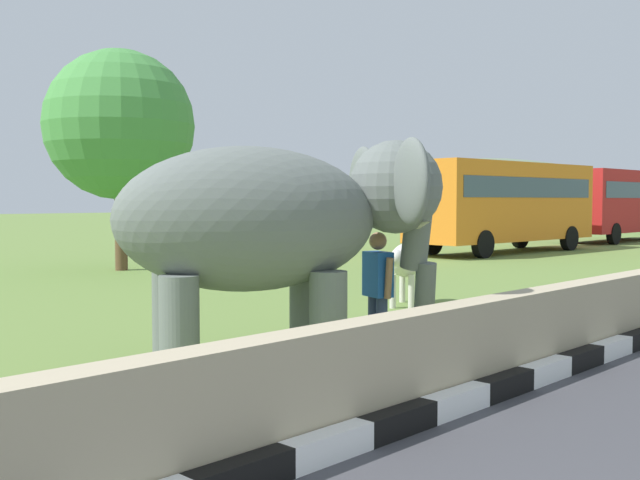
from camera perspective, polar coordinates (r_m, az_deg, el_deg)
barrier_parapet at (r=6.97m, az=4.51°, el=-9.97°), size 28.00×0.36×1.00m
elephant at (r=8.90m, az=-3.21°, el=1.40°), size 3.96×3.42×2.81m
person_handler at (r=9.77m, az=4.40°, el=-3.67°), size 0.36×0.66×1.66m
bus_orange at (r=30.36m, az=13.77°, el=3.00°), size 9.56×3.02×3.50m
bus_red at (r=40.25m, az=21.43°, el=2.86°), size 8.34×2.68×3.50m
cow_near at (r=14.74m, az=6.57°, el=-1.63°), size 1.88×1.21×1.23m
tree_distant at (r=22.89m, az=-14.96°, el=8.40°), size 4.36×4.36×6.44m
hill_east at (r=68.28m, az=12.55°, el=1.25°), size 33.68×26.94×11.41m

